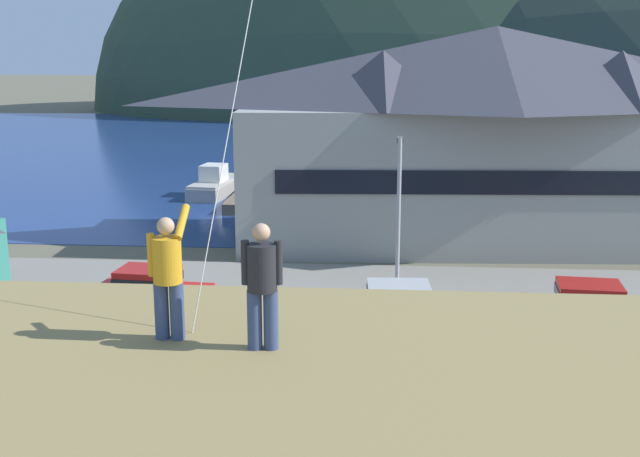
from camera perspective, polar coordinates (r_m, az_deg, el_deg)
ground_plane at (r=22.11m, az=-3.79°, el=-13.10°), size 600.00×600.00×0.00m
parking_lot_pad at (r=26.64m, az=-2.25°, el=-8.34°), size 40.00×20.00×0.10m
bay_water at (r=80.32m, az=2.31°, el=5.85°), size 360.00×84.00×0.03m
far_hill_west_ridge at (r=135.25m, az=9.92°, el=8.46°), size 122.75×63.51×85.45m
harbor_lodge at (r=40.55m, az=12.41°, el=6.92°), size 26.92×10.90×10.82m
wharf_dock at (r=52.68m, az=-4.16°, el=2.55°), size 3.20×11.79×0.70m
moored_boat_wharfside at (r=54.19m, az=-7.55°, el=3.16°), size 2.85×6.73×2.16m
moored_boat_outer_mooring at (r=49.85m, az=-0.88°, el=2.44°), size 2.07×5.90×2.16m
parked_car_mid_row_far at (r=27.07m, az=5.90°, el=-5.77°), size 4.29×2.23×1.82m
parked_car_front_row_red at (r=29.45m, az=-12.13°, el=-4.46°), size 4.35×2.36×1.82m
parked_car_back_row_right at (r=28.51m, az=18.67°, el=-5.44°), size 4.35×2.36×1.82m
parked_car_front_row_end at (r=23.03m, az=15.25°, el=-9.56°), size 4.26×2.18×1.82m
parked_car_corner_spot at (r=21.58m, az=2.14°, el=-10.65°), size 4.32×2.30×1.82m
parked_car_lone_by_shed at (r=23.53m, az=-9.58°, el=-8.78°), size 4.25×2.16×1.82m
parking_light_pole at (r=30.82m, az=5.72°, el=1.71°), size 0.24×0.78×6.28m
person_kite_flyer at (r=11.07m, az=-10.97°, el=-3.20°), size 0.51×0.66×1.86m
person_companion at (r=10.52m, az=-4.21°, el=-3.91°), size 0.55×0.40×1.74m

